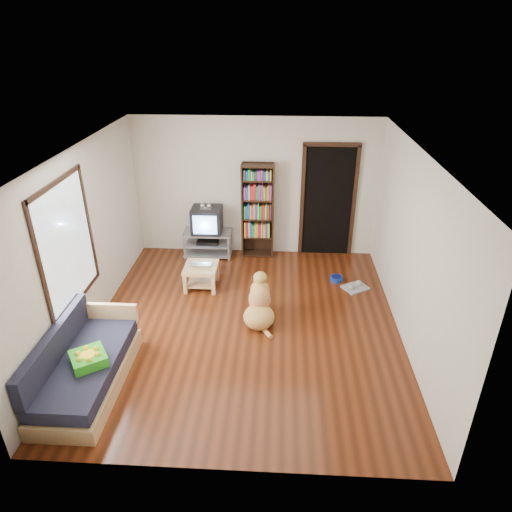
# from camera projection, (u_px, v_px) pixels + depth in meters

# --- Properties ---
(ground) EXTENTS (5.00, 5.00, 0.00)m
(ground) POSITION_uv_depth(u_px,v_px,m) (246.00, 325.00, 6.82)
(ground) COLOR #57230F
(ground) RESTS_ON ground
(ceiling) EXTENTS (5.00, 5.00, 0.00)m
(ceiling) POSITION_uv_depth(u_px,v_px,m) (244.00, 152.00, 5.64)
(ceiling) COLOR white
(ceiling) RESTS_ON ground
(wall_back) EXTENTS (4.50, 0.00, 4.50)m
(wall_back) POSITION_uv_depth(u_px,v_px,m) (256.00, 188.00, 8.45)
(wall_back) COLOR beige
(wall_back) RESTS_ON ground
(wall_front) EXTENTS (4.50, 0.00, 4.50)m
(wall_front) POSITION_uv_depth(u_px,v_px,m) (223.00, 370.00, 4.01)
(wall_front) COLOR beige
(wall_front) RESTS_ON ground
(wall_left) EXTENTS (0.00, 5.00, 5.00)m
(wall_left) POSITION_uv_depth(u_px,v_px,m) (84.00, 242.00, 6.34)
(wall_left) COLOR beige
(wall_left) RESTS_ON ground
(wall_right) EXTENTS (0.00, 5.00, 5.00)m
(wall_right) POSITION_uv_depth(u_px,v_px,m) (412.00, 251.00, 6.11)
(wall_right) COLOR beige
(wall_right) RESTS_ON ground
(green_cushion) EXTENTS (0.54, 0.54, 0.13)m
(green_cushion) POSITION_uv_depth(u_px,v_px,m) (89.00, 359.00, 5.39)
(green_cushion) COLOR green
(green_cushion) RESTS_ON sofa
(laptop) EXTENTS (0.37, 0.25, 0.03)m
(laptop) POSITION_uv_depth(u_px,v_px,m) (200.00, 266.00, 7.59)
(laptop) COLOR silver
(laptop) RESTS_ON coffee_table
(dog_bowl) EXTENTS (0.22, 0.22, 0.08)m
(dog_bowl) POSITION_uv_depth(u_px,v_px,m) (336.00, 279.00, 7.97)
(dog_bowl) COLOR navy
(dog_bowl) RESTS_ON ground
(grey_rag) EXTENTS (0.51, 0.48, 0.03)m
(grey_rag) POSITION_uv_depth(u_px,v_px,m) (355.00, 288.00, 7.74)
(grey_rag) COLOR #989898
(grey_rag) RESTS_ON ground
(window) EXTENTS (0.03, 1.46, 1.70)m
(window) POSITION_uv_depth(u_px,v_px,m) (67.00, 245.00, 5.81)
(window) COLOR white
(window) RESTS_ON wall_left
(doorway) EXTENTS (1.03, 0.05, 2.19)m
(doorway) POSITION_uv_depth(u_px,v_px,m) (328.00, 199.00, 8.45)
(doorway) COLOR black
(doorway) RESTS_ON wall_back
(tv_stand) EXTENTS (0.90, 0.45, 0.50)m
(tv_stand) POSITION_uv_depth(u_px,v_px,m) (208.00, 243.00, 8.74)
(tv_stand) COLOR #99999E
(tv_stand) RESTS_ON ground
(crt_tv) EXTENTS (0.55, 0.52, 0.58)m
(crt_tv) POSITION_uv_depth(u_px,v_px,m) (207.00, 219.00, 8.55)
(crt_tv) COLOR black
(crt_tv) RESTS_ON tv_stand
(bookshelf) EXTENTS (0.60, 0.30, 1.80)m
(bookshelf) POSITION_uv_depth(u_px,v_px,m) (258.00, 206.00, 8.45)
(bookshelf) COLOR black
(bookshelf) RESTS_ON ground
(sofa) EXTENTS (0.80, 1.80, 0.80)m
(sofa) POSITION_uv_depth(u_px,v_px,m) (84.00, 368.00, 5.57)
(sofa) COLOR tan
(sofa) RESTS_ON ground
(coffee_table) EXTENTS (0.55, 0.55, 0.40)m
(coffee_table) POSITION_uv_depth(u_px,v_px,m) (201.00, 272.00, 7.68)
(coffee_table) COLOR #D9BD6F
(coffee_table) RESTS_ON ground
(dog) EXTENTS (0.47, 0.90, 0.74)m
(dog) POSITION_uv_depth(u_px,v_px,m) (260.00, 305.00, 6.81)
(dog) COLOR #C08949
(dog) RESTS_ON ground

